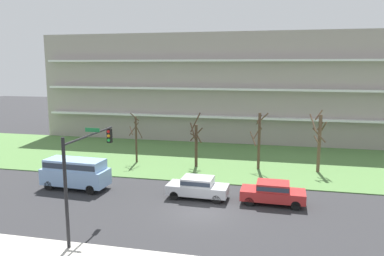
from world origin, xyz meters
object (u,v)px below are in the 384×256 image
object	(u,v)px
sedan_red_center_left	(273,192)
van_blue_center_right	(75,171)
tree_left	(196,142)
tree_center	(259,139)
sedan_silver_near_left	(198,187)
traffic_signal_mast	(84,163)
tree_right	(319,140)
tree_far_left	(136,138)

from	to	relation	value
sedan_red_center_left	van_blue_center_right	distance (m)	15.10
tree_left	tree_center	size ratio (longest dim) A/B	0.97
sedan_silver_near_left	traffic_signal_mast	world-z (taller)	traffic_signal_mast
tree_left	tree_right	bearing A→B (deg)	3.10
tree_right	van_blue_center_right	bearing A→B (deg)	-155.23
tree_far_left	sedan_silver_near_left	xyz separation A→B (m)	(7.95, -8.41, -1.70)
traffic_signal_mast	van_blue_center_right	bearing A→B (deg)	123.91
tree_far_left	van_blue_center_right	distance (m)	8.68
tree_far_left	tree_center	world-z (taller)	tree_center
sedan_red_center_left	van_blue_center_right	size ratio (longest dim) A/B	0.84
tree_far_left	sedan_red_center_left	xyz separation A→B (m)	(13.28, -8.41, -1.70)
tree_left	sedan_silver_near_left	world-z (taller)	tree_left
tree_left	sedan_silver_near_left	size ratio (longest dim) A/B	1.17
tree_left	tree_right	distance (m)	11.08
tree_left	traffic_signal_mast	distance (m)	15.66
tree_far_left	tree_left	bearing A→B (deg)	-2.50
tree_far_left	van_blue_center_right	bearing A→B (deg)	-102.13
tree_left	van_blue_center_right	world-z (taller)	tree_left
tree_right	sedan_red_center_left	distance (m)	9.78
sedan_red_center_left	van_blue_center_right	world-z (taller)	van_blue_center_right
sedan_silver_near_left	sedan_red_center_left	xyz separation A→B (m)	(5.33, -0.00, 0.00)
tree_left	tree_right	size ratio (longest dim) A/B	0.92
tree_center	tree_right	distance (m)	5.26
tree_far_left	tree_right	world-z (taller)	tree_right
tree_left	van_blue_center_right	distance (m)	11.38
tree_far_left	van_blue_center_right	world-z (taller)	tree_far_left
tree_center	traffic_signal_mast	world-z (taller)	traffic_signal_mast
van_blue_center_right	tree_far_left	bearing A→B (deg)	-98.85
tree_right	sedan_red_center_left	xyz separation A→B (m)	(-3.85, -8.74, -2.10)
tree_center	sedan_red_center_left	size ratio (longest dim) A/B	1.20
tree_center	tree_right	size ratio (longest dim) A/B	0.94
tree_left	tree_center	world-z (taller)	tree_center
tree_center	van_blue_center_right	bearing A→B (deg)	-147.73
traffic_signal_mast	sedan_red_center_left	bearing A→B (deg)	34.58
tree_right	sedan_silver_near_left	world-z (taller)	tree_right
tree_far_left	van_blue_center_right	size ratio (longest dim) A/B	0.95
tree_right	traffic_signal_mast	bearing A→B (deg)	-131.78
tree_left	sedan_silver_near_left	distance (m)	8.50
sedan_red_center_left	traffic_signal_mast	bearing A→B (deg)	35.86
tree_left	sedan_silver_near_left	xyz separation A→B (m)	(1.87, -8.14, -1.57)
tree_far_left	sedan_silver_near_left	world-z (taller)	tree_far_left
tree_right	traffic_signal_mast	size ratio (longest dim) A/B	0.94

